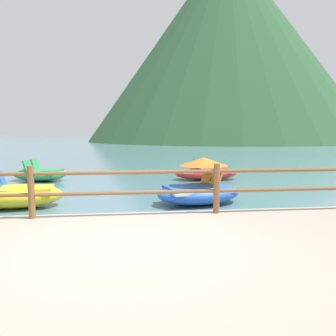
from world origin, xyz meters
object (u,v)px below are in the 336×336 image
object	(u,v)px
pedal_boat_4	(199,188)
pedal_boat_3	(16,195)
pedal_boat_2	(206,173)
pedal_boat_0	(40,174)

from	to	relation	value
pedal_boat_4	pedal_boat_3	bearing A→B (deg)	178.53
pedal_boat_2	pedal_boat_0	bearing A→B (deg)	175.64
pedal_boat_2	pedal_boat_3	distance (m)	7.45
pedal_boat_0	pedal_boat_4	distance (m)	7.35
pedal_boat_2	pedal_boat_4	size ratio (longest dim) A/B	0.97
pedal_boat_2	pedal_boat_3	xyz separation A→B (m)	(-6.04, -4.36, 0.05)
pedal_boat_0	pedal_boat_4	xyz separation A→B (m)	(5.39, -4.99, 0.16)
pedal_boat_4	pedal_boat_2	bearing A→B (deg)	74.39
pedal_boat_2	pedal_boat_3	bearing A→B (deg)	-144.19
pedal_boat_2	pedal_boat_4	bearing A→B (deg)	-105.61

